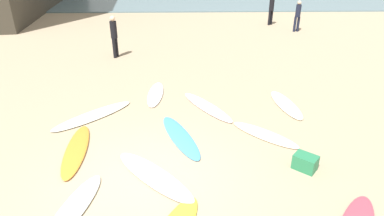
% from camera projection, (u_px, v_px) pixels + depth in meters
% --- Properties ---
extents(ground_plane, '(120.00, 120.00, 0.00)m').
position_uv_depth(ground_plane, '(145.00, 181.00, 7.11)').
color(ground_plane, tan).
extents(surfboard_0, '(2.23, 2.23, 0.07)m').
position_uv_depth(surfboard_0, '(93.00, 115.00, 9.70)').
color(surfboard_0, silver).
rests_on(surfboard_0, ground_plane).
extents(surfboard_1, '(0.57, 2.02, 0.08)m').
position_uv_depth(surfboard_1, '(155.00, 94.00, 11.06)').
color(surfboard_1, white).
rests_on(surfboard_1, ground_plane).
extents(surfboard_2, '(1.75, 1.71, 0.06)m').
position_uv_depth(surfboard_2, '(265.00, 134.00, 8.76)').
color(surfboard_2, '#F7E8C9').
rests_on(surfboard_2, ground_plane).
extents(surfboard_4, '(0.71, 2.39, 0.08)m').
position_uv_depth(surfboard_4, '(76.00, 150.00, 8.09)').
color(surfboard_4, orange).
rests_on(surfboard_4, ground_plane).
extents(surfboard_6, '(1.31, 2.35, 0.06)m').
position_uv_depth(surfboard_6, '(180.00, 137.00, 8.67)').
color(surfboard_6, '#4697D9').
rests_on(surfboard_6, ground_plane).
extents(surfboard_7, '(0.93, 2.00, 0.08)m').
position_uv_depth(surfboard_7, '(74.00, 207.00, 6.36)').
color(surfboard_7, white).
rests_on(surfboard_7, ground_plane).
extents(surfboard_8, '(2.06, 2.13, 0.09)m').
position_uv_depth(surfboard_8, '(154.00, 176.00, 7.20)').
color(surfboard_8, silver).
rests_on(surfboard_8, ground_plane).
extents(surfboard_9, '(1.67, 2.30, 0.08)m').
position_uv_depth(surfboard_9, '(207.00, 107.00, 10.21)').
color(surfboard_9, white).
rests_on(surfboard_9, ground_plane).
extents(surfboard_10, '(0.83, 2.13, 0.06)m').
position_uv_depth(surfboard_10, '(286.00, 104.00, 10.38)').
color(surfboard_10, '#EEE7C2').
rests_on(surfboard_10, ground_plane).
extents(beachgoer_near, '(0.39, 0.39, 1.77)m').
position_uv_depth(beachgoer_near, '(271.00, 8.00, 19.91)').
color(beachgoer_near, black).
rests_on(beachgoer_near, ground_plane).
extents(beachgoer_mid, '(0.34, 0.32, 1.67)m').
position_uv_depth(beachgoer_mid, '(298.00, 15.00, 18.44)').
color(beachgoer_mid, '#191E33').
rests_on(beachgoer_mid, ground_plane).
extents(beachgoer_far, '(0.35, 0.35, 1.78)m').
position_uv_depth(beachgoer_far, '(114.00, 34.00, 14.26)').
color(beachgoer_far, black).
rests_on(beachgoer_far, ground_plane).
extents(beach_cooler, '(0.60, 0.59, 0.35)m').
position_uv_depth(beach_cooler, '(305.00, 162.00, 7.42)').
color(beach_cooler, '#287F51').
rests_on(beach_cooler, ground_plane).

